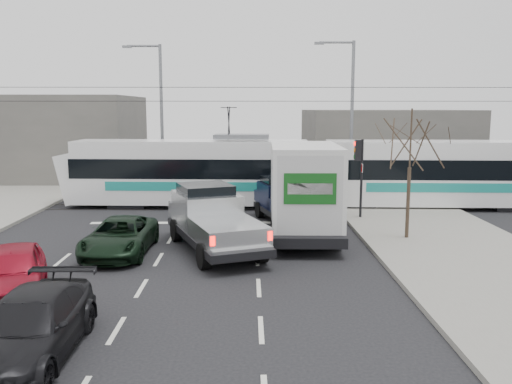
{
  "coord_description": "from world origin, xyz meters",
  "views": [
    {
      "loc": [
        1.42,
        -18.09,
        5.18
      ],
      "look_at": [
        1.71,
        3.52,
        1.8
      ],
      "focal_mm": 38.0,
      "sensor_mm": 36.0,
      "label": 1
    }
  ],
  "objects_px": {
    "street_lamp_near": "(349,109)",
    "dark_car": "(30,327)",
    "traffic_signal": "(359,161)",
    "street_lamp_far": "(159,109)",
    "tram": "(316,172)",
    "bare_tree": "(411,144)",
    "red_car": "(13,272)",
    "silver_pickup": "(212,218)",
    "box_truck": "(303,191)",
    "green_car": "(120,236)",
    "navy_pickup": "(284,200)"
  },
  "relations": [
    {
      "from": "tram",
      "to": "green_car",
      "type": "relative_size",
      "value": 5.56
    },
    {
      "from": "silver_pickup",
      "to": "dark_car",
      "type": "relative_size",
      "value": 1.44
    },
    {
      "from": "traffic_signal",
      "to": "box_truck",
      "type": "relative_size",
      "value": 0.47
    },
    {
      "from": "dark_car",
      "to": "tram",
      "type": "bearing_deg",
      "value": 64.48
    },
    {
      "from": "street_lamp_far",
      "to": "silver_pickup",
      "type": "relative_size",
      "value": 1.35
    },
    {
      "from": "bare_tree",
      "to": "navy_pickup",
      "type": "xyz_separation_m",
      "value": [
        -4.59,
        3.68,
        -2.8
      ]
    },
    {
      "from": "box_truck",
      "to": "green_car",
      "type": "xyz_separation_m",
      "value": [
        -6.8,
        -2.65,
        -1.22
      ]
    },
    {
      "from": "red_car",
      "to": "dark_car",
      "type": "height_order",
      "value": "red_car"
    },
    {
      "from": "traffic_signal",
      "to": "street_lamp_far",
      "type": "distance_m",
      "value": 14.47
    },
    {
      "from": "traffic_signal",
      "to": "green_car",
      "type": "distance_m",
      "value": 11.42
    },
    {
      "from": "traffic_signal",
      "to": "street_lamp_far",
      "type": "xyz_separation_m",
      "value": [
        -10.66,
        9.5,
        2.37
      ]
    },
    {
      "from": "bare_tree",
      "to": "silver_pickup",
      "type": "bearing_deg",
      "value": -172.35
    },
    {
      "from": "box_truck",
      "to": "green_car",
      "type": "distance_m",
      "value": 7.4
    },
    {
      "from": "box_truck",
      "to": "red_car",
      "type": "bearing_deg",
      "value": -139.2
    },
    {
      "from": "traffic_signal",
      "to": "tram",
      "type": "bearing_deg",
      "value": 113.99
    },
    {
      "from": "bare_tree",
      "to": "red_car",
      "type": "distance_m",
      "value": 14.42
    },
    {
      "from": "silver_pickup",
      "to": "dark_car",
      "type": "bearing_deg",
      "value": -129.92
    },
    {
      "from": "silver_pickup",
      "to": "red_car",
      "type": "height_order",
      "value": "silver_pickup"
    },
    {
      "from": "traffic_signal",
      "to": "red_car",
      "type": "height_order",
      "value": "traffic_signal"
    },
    {
      "from": "street_lamp_far",
      "to": "tram",
      "type": "distance_m",
      "value": 11.45
    },
    {
      "from": "tram",
      "to": "red_car",
      "type": "bearing_deg",
      "value": -123.67
    },
    {
      "from": "traffic_signal",
      "to": "navy_pickup",
      "type": "bearing_deg",
      "value": -174.72
    },
    {
      "from": "silver_pickup",
      "to": "box_truck",
      "type": "relative_size",
      "value": 0.88
    },
    {
      "from": "green_car",
      "to": "tram",
      "type": "bearing_deg",
      "value": 49.12
    },
    {
      "from": "tram",
      "to": "bare_tree",
      "type": "bearing_deg",
      "value": -67.51
    },
    {
      "from": "street_lamp_far",
      "to": "tram",
      "type": "xyz_separation_m",
      "value": [
        9.13,
        -6.08,
        -3.27
      ]
    },
    {
      "from": "box_truck",
      "to": "tram",
      "type": "bearing_deg",
      "value": 80.21
    },
    {
      "from": "box_truck",
      "to": "red_car",
      "type": "height_order",
      "value": "box_truck"
    },
    {
      "from": "tram",
      "to": "silver_pickup",
      "type": "relative_size",
      "value": 3.81
    },
    {
      "from": "traffic_signal",
      "to": "street_lamp_near",
      "type": "xyz_separation_m",
      "value": [
        0.84,
        7.5,
        2.37
      ]
    },
    {
      "from": "street_lamp_near",
      "to": "dark_car",
      "type": "bearing_deg",
      "value": -116.01
    },
    {
      "from": "silver_pickup",
      "to": "tram",
      "type": "bearing_deg",
      "value": 39.61
    },
    {
      "from": "tram",
      "to": "silver_pickup",
      "type": "bearing_deg",
      "value": -117.32
    },
    {
      "from": "tram",
      "to": "box_truck",
      "type": "xyz_separation_m",
      "value": [
        -1.33,
        -6.5,
        0.02
      ]
    },
    {
      "from": "tram",
      "to": "navy_pickup",
      "type": "xyz_separation_m",
      "value": [
        -1.94,
        -3.74,
        -0.85
      ]
    },
    {
      "from": "street_lamp_near",
      "to": "green_car",
      "type": "distance_m",
      "value": 17.47
    },
    {
      "from": "silver_pickup",
      "to": "navy_pickup",
      "type": "xyz_separation_m",
      "value": [
        2.96,
        4.69,
        -0.15
      ]
    },
    {
      "from": "navy_pickup",
      "to": "dark_car",
      "type": "distance_m",
      "value": 14.9
    },
    {
      "from": "traffic_signal",
      "to": "green_car",
      "type": "height_order",
      "value": "traffic_signal"
    },
    {
      "from": "traffic_signal",
      "to": "tram",
      "type": "relative_size",
      "value": 0.14
    },
    {
      "from": "tram",
      "to": "green_car",
      "type": "xyz_separation_m",
      "value": [
        -8.13,
        -9.15,
        -1.2
      ]
    },
    {
      "from": "bare_tree",
      "to": "navy_pickup",
      "type": "relative_size",
      "value": 0.99
    },
    {
      "from": "navy_pickup",
      "to": "green_car",
      "type": "bearing_deg",
      "value": -153.44
    },
    {
      "from": "tram",
      "to": "navy_pickup",
      "type": "bearing_deg",
      "value": -114.59
    },
    {
      "from": "traffic_signal",
      "to": "bare_tree",
      "type": "bearing_deg",
      "value": -74.24
    },
    {
      "from": "street_lamp_far",
      "to": "green_car",
      "type": "xyz_separation_m",
      "value": [
        1.0,
        -15.23,
        -4.48
      ]
    },
    {
      "from": "dark_car",
      "to": "green_car",
      "type": "bearing_deg",
      "value": 89.87
    },
    {
      "from": "bare_tree",
      "to": "green_car",
      "type": "xyz_separation_m",
      "value": [
        -10.78,
        -1.73,
        -3.16
      ]
    },
    {
      "from": "bare_tree",
      "to": "red_car",
      "type": "xyz_separation_m",
      "value": [
        -12.68,
        -6.14,
        -3.08
      ]
    },
    {
      "from": "bare_tree",
      "to": "dark_car",
      "type": "bearing_deg",
      "value": -137.29
    }
  ]
}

